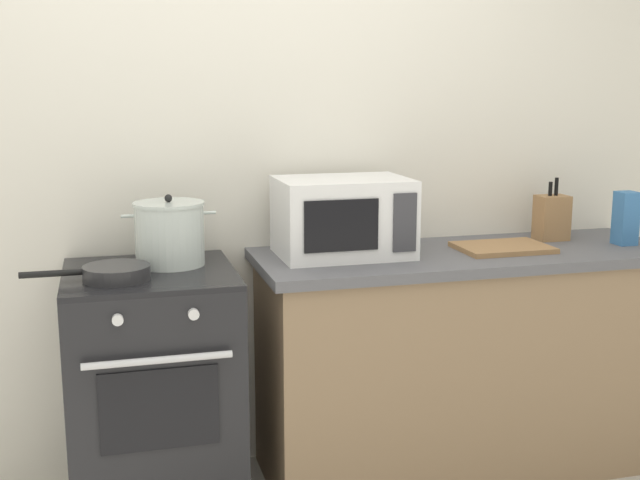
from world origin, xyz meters
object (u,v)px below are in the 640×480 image
Objects in this scene: frying_pan at (114,273)px; pasta_box at (626,218)px; knife_block at (552,217)px; stock_pot at (170,233)px; cutting_board at (503,247)px; microwave at (343,217)px; stove at (154,393)px.

pasta_box is at bearing 2.03° from frying_pan.
knife_block is at bearing 7.63° from frying_pan.
stock_pot is at bearing 176.58° from pasta_box.
knife_block is at bearing 2.12° from stock_pot.
stock_pot is 0.80× the size of frying_pan.
pasta_box is (0.54, -0.03, 0.10)m from cutting_board.
knife_block is at bearing 3.74° from microwave.
cutting_board is (1.31, -0.08, -0.11)m from stock_pot.
stove is at bearing -173.93° from microwave.
microwave is at bearing 6.07° from stove.
microwave is at bearing -176.26° from knife_block.
stock_pot is 0.68× the size of microwave.
knife_block is at bearing 144.64° from pasta_box.
microwave reaches higher than pasta_box.
pasta_box is (1.85, -0.11, -0.01)m from stock_pot.
stock_pot is 0.29m from frying_pan.
stove is 0.59m from stock_pot.
stock_pot is 1.55× the size of pasta_box.
stove is 4.18× the size of pasta_box.
stock_pot is at bearing 44.40° from stove.
microwave is (0.74, 0.08, 0.61)m from stove.
cutting_board is at bearing -155.00° from knife_block.
stove is 0.51m from frying_pan.
frying_pan is at bearing -138.07° from stock_pot.
stock_pot reaches higher than frying_pan.
frying_pan is at bearing -177.97° from pasta_box.
cutting_board is 0.34m from knife_block.
stock_pot is at bearing 179.80° from microwave.
cutting_board is (0.65, -0.08, -0.14)m from microwave.
stove is 3.46× the size of knife_block.
knife_block reaches higher than stove.
stock_pot is (0.08, 0.08, 0.58)m from stove.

